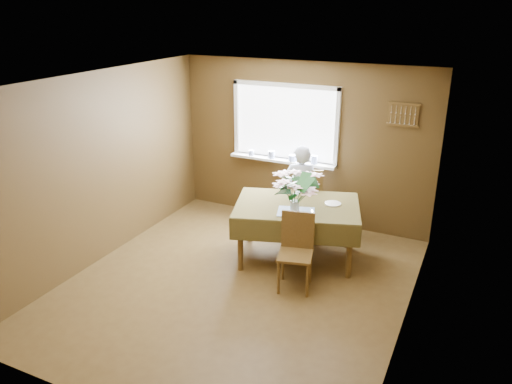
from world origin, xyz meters
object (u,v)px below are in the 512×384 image
at_px(chair_far, 306,198).
at_px(flower_bouquet, 295,187).
at_px(dining_table, 297,211).
at_px(seated_woman, 300,191).
at_px(chair_near, 296,247).

xyz_separation_m(chair_far, flower_bouquet, (0.22, -1.06, 0.56)).
bearing_deg(dining_table, seated_woman, 90.00).
bearing_deg(chair_far, seated_woman, 41.62).
bearing_deg(chair_near, flower_bouquet, 100.98).
bearing_deg(seated_woman, flower_bouquet, 83.93).
relative_size(chair_near, seated_woman, 0.67).
bearing_deg(flower_bouquet, chair_near, -65.29).
xyz_separation_m(chair_far, seated_woman, (-0.06, -0.12, 0.14)).
distance_m(dining_table, flower_bouquet, 0.49).
distance_m(chair_far, seated_woman, 0.19).
xyz_separation_m(chair_near, seated_woman, (-0.47, 1.36, 0.18)).
height_order(chair_far, flower_bouquet, flower_bouquet).
distance_m(dining_table, chair_far, 0.86).
relative_size(dining_table, flower_bouquet, 3.18).
distance_m(chair_near, seated_woman, 1.45).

